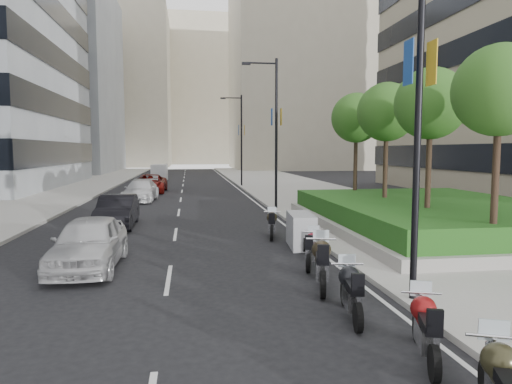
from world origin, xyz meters
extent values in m
plane|color=black|center=(0.00, 0.00, 0.00)|extent=(160.00, 160.00, 0.00)
cube|color=#9E9B93|center=(9.00, 30.00, 0.07)|extent=(10.00, 100.00, 0.15)
cube|color=#9E9B93|center=(-12.00, 30.00, 0.07)|extent=(8.00, 100.00, 0.15)
cube|color=silver|center=(3.70, 30.00, 0.01)|extent=(0.12, 100.00, 0.01)
cube|color=silver|center=(-1.50, 30.00, 0.01)|extent=(0.12, 100.00, 0.01)
cube|color=gray|center=(-24.00, 70.00, 15.00)|extent=(22.00, 26.00, 30.00)
cube|color=#B7AD93|center=(22.00, 80.00, 18.00)|extent=(28.00, 24.00, 36.00)
cube|color=#B7AD93|center=(-18.00, 100.00, 17.00)|extent=(26.00, 24.00, 34.00)
cube|color=#B7AD93|center=(2.00, 120.00, 19.00)|extent=(30.00, 24.00, 38.00)
cube|color=gray|center=(10.00, 10.00, 0.35)|extent=(10.00, 14.00, 0.40)
cube|color=#215017|center=(10.00, 10.00, 0.95)|extent=(9.40, 13.40, 0.80)
cylinder|color=#332319|center=(8.50, 4.00, 2.55)|extent=(0.22, 0.22, 4.00)
sphere|color=#245119|center=(8.50, 4.00, 5.45)|extent=(2.80, 2.80, 2.80)
cylinder|color=#332319|center=(8.50, 8.00, 2.55)|extent=(0.22, 0.22, 4.00)
sphere|color=#245119|center=(8.50, 8.00, 5.45)|extent=(2.80, 2.80, 2.80)
cylinder|color=#332319|center=(8.50, 12.00, 2.55)|extent=(0.22, 0.22, 4.00)
sphere|color=#245119|center=(8.50, 12.00, 5.45)|extent=(2.80, 2.80, 2.80)
cylinder|color=#332319|center=(8.50, 16.00, 2.55)|extent=(0.22, 0.22, 4.00)
sphere|color=#245119|center=(8.50, 16.00, 5.45)|extent=(2.80, 2.80, 2.80)
cylinder|color=black|center=(4.30, 1.00, 4.50)|extent=(0.16, 0.16, 9.00)
cube|color=yellow|center=(4.58, 1.00, 5.60)|extent=(0.02, 0.45, 1.00)
cube|color=#1B4795|center=(4.02, 1.00, 5.60)|extent=(0.02, 0.45, 1.00)
cylinder|color=black|center=(4.30, 18.00, 4.50)|extent=(0.16, 0.16, 9.00)
cylinder|color=black|center=(3.40, 18.00, 8.70)|extent=(1.80, 0.10, 0.10)
cube|color=black|center=(2.50, 18.00, 8.65)|extent=(0.50, 0.22, 0.14)
cube|color=yellow|center=(4.58, 18.00, 5.60)|extent=(0.02, 0.45, 1.00)
cube|color=#1B4795|center=(4.02, 18.00, 5.60)|extent=(0.02, 0.45, 1.00)
cylinder|color=black|center=(4.30, 36.00, 4.50)|extent=(0.16, 0.16, 9.00)
cylinder|color=black|center=(3.40, 36.00, 8.70)|extent=(1.80, 0.10, 0.10)
cube|color=black|center=(2.50, 36.00, 8.65)|extent=(0.50, 0.22, 0.14)
cube|color=yellow|center=(4.58, 36.00, 5.60)|extent=(0.02, 0.45, 1.00)
cube|color=#1B4795|center=(4.02, 36.00, 5.60)|extent=(0.02, 0.45, 1.00)
cylinder|color=black|center=(3.33, -3.10, 0.31)|extent=(0.34, 0.62, 0.62)
sphere|color=#2D2A19|center=(3.14, -3.58, 0.86)|extent=(0.48, 0.48, 0.48)
cylinder|color=silver|center=(3.24, -3.33, 1.08)|extent=(0.71, 0.32, 0.05)
cylinder|color=black|center=(2.88, -2.46, 0.30)|extent=(0.30, 0.60, 0.59)
cylinder|color=black|center=(3.37, -1.01, 0.30)|extent=(0.30, 0.60, 0.59)
cube|color=silver|center=(3.11, -1.78, 0.46)|extent=(0.53, 0.86, 0.40)
sphere|color=maroon|center=(3.21, -1.48, 0.82)|extent=(0.46, 0.46, 0.46)
cube|color=black|center=(3.02, -2.05, 0.76)|extent=(0.48, 0.76, 0.15)
cylinder|color=silver|center=(3.29, -1.23, 1.03)|extent=(0.69, 0.27, 0.05)
cylinder|color=black|center=(2.41, -0.41, 0.30)|extent=(0.22, 0.62, 0.61)
cylinder|color=black|center=(2.68, 1.14, 0.30)|extent=(0.22, 0.62, 0.61)
cube|color=silver|center=(2.54, 0.31, 0.47)|extent=(0.43, 0.87, 0.41)
sphere|color=black|center=(2.59, 0.63, 0.84)|extent=(0.47, 0.47, 0.47)
cube|color=black|center=(2.49, 0.02, 0.79)|extent=(0.40, 0.77, 0.16)
cylinder|color=silver|center=(2.64, 0.89, 1.06)|extent=(0.72, 0.17, 0.05)
cylinder|color=black|center=(2.33, 1.73, 0.34)|extent=(0.30, 0.70, 0.68)
cylinder|color=black|center=(2.77, 3.44, 0.34)|extent=(0.30, 0.70, 0.68)
cube|color=silver|center=(2.54, 2.54, 0.53)|extent=(0.55, 0.99, 0.46)
sphere|color=black|center=(2.63, 2.89, 0.95)|extent=(0.53, 0.53, 0.53)
cube|color=black|center=(2.45, 2.22, 0.88)|extent=(0.50, 0.88, 0.18)
cylinder|color=silver|center=(2.70, 3.18, 1.19)|extent=(0.80, 0.26, 0.06)
cylinder|color=black|center=(2.60, 4.08, 0.29)|extent=(0.32, 0.58, 0.58)
cylinder|color=black|center=(3.15, 5.46, 0.29)|extent=(0.32, 0.58, 0.58)
cube|color=silver|center=(2.86, 4.73, 0.45)|extent=(0.55, 0.84, 0.39)
sphere|color=#5E0C18|center=(2.97, 5.01, 0.80)|extent=(0.45, 0.45, 0.45)
cube|color=black|center=(2.76, 4.47, 0.75)|extent=(0.50, 0.75, 0.15)
cylinder|color=silver|center=(3.07, 5.25, 1.01)|extent=(0.66, 0.30, 0.05)
cylinder|color=black|center=(3.15, 6.75, 0.31)|extent=(0.18, 0.63, 0.62)
cylinder|color=black|center=(3.30, 8.34, 0.31)|extent=(0.18, 0.63, 0.62)
cube|color=gray|center=(3.22, 7.54, 0.65)|extent=(1.04, 2.18, 1.25)
cylinder|color=black|center=(2.36, 8.91, 0.29)|extent=(0.22, 0.59, 0.58)
cylinder|color=black|center=(2.65, 10.38, 0.29)|extent=(0.22, 0.59, 0.58)
cube|color=silver|center=(2.50, 9.59, 0.45)|extent=(0.43, 0.83, 0.39)
sphere|color=#30291A|center=(2.56, 9.90, 0.81)|extent=(0.45, 0.45, 0.45)
cube|color=black|center=(2.44, 9.32, 0.75)|extent=(0.39, 0.74, 0.15)
cylinder|color=silver|center=(2.60, 10.15, 1.01)|extent=(0.69, 0.18, 0.05)
imported|color=#B5B4B6|center=(-3.96, 5.57, 0.81)|extent=(1.94, 4.74, 1.61)
imported|color=black|center=(-4.26, 13.26, 0.76)|extent=(1.65, 4.63, 1.52)
imported|color=silver|center=(-4.30, 24.48, 0.76)|extent=(2.43, 5.33, 1.51)
imported|color=#660F0C|center=(-4.18, 31.05, 0.78)|extent=(2.74, 5.68, 1.56)
cube|color=silver|center=(-4.35, 47.02, 0.97)|extent=(1.78, 4.61, 1.93)
cube|color=silver|center=(-4.35, 45.27, 0.51)|extent=(1.75, 1.11, 1.01)
cylinder|color=black|center=(-5.08, 45.36, 0.32)|extent=(0.23, 0.64, 0.64)
cylinder|color=black|center=(-3.61, 45.36, 0.32)|extent=(0.23, 0.64, 0.64)
cylinder|color=black|center=(-5.08, 48.49, 0.32)|extent=(0.23, 0.64, 0.64)
cylinder|color=black|center=(-3.61, 48.49, 0.32)|extent=(0.23, 0.64, 0.64)
camera|label=1|loc=(-0.90, -8.84, 3.64)|focal=32.00mm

